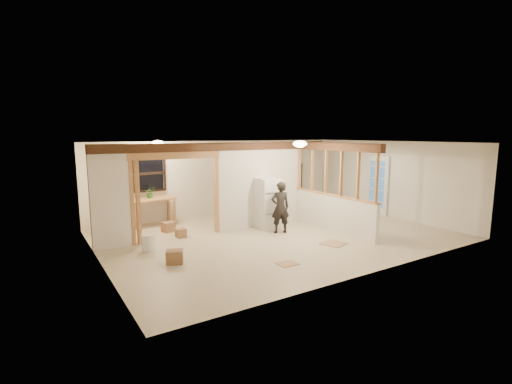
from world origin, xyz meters
TOP-DOWN VIEW (x-y plane):
  - floor at (0.00, 0.00)m, footprint 9.00×6.50m
  - ceiling at (0.00, 0.00)m, footprint 9.00×6.50m
  - wall_back at (0.00, 3.25)m, footprint 9.00×0.01m
  - wall_front at (0.00, -3.25)m, footprint 9.00×0.01m
  - wall_left at (-4.50, 0.00)m, footprint 0.01×6.50m
  - wall_right at (4.50, 0.00)m, footprint 0.01×6.50m
  - partition_left_stub at (-4.05, 1.20)m, footprint 0.90×0.12m
  - partition_center at (0.20, 1.20)m, footprint 2.80×0.12m
  - doorway_frame at (-2.40, 1.20)m, footprint 2.46×0.14m
  - header_beam_back at (-1.00, 1.20)m, footprint 7.00×0.18m
  - header_beam_right at (1.60, -0.40)m, footprint 0.18×3.30m
  - pony_wall at (1.60, -0.40)m, footprint 0.12×3.20m
  - stud_partition at (1.60, -0.40)m, footprint 0.14×3.20m
  - window_back at (-2.60, 3.17)m, footprint 1.12×0.10m
  - french_door at (4.42, 0.40)m, footprint 0.12×0.86m
  - ceiling_dome_main at (0.30, -0.50)m, footprint 0.36×0.36m
  - ceiling_dome_util at (-2.50, 2.30)m, footprint 0.32×0.32m
  - hanging_bulb at (-2.00, 1.60)m, footprint 0.07×0.07m
  - refrigerator at (0.23, 0.85)m, footprint 0.60×0.59m
  - woman at (0.20, 0.18)m, footprint 0.60×0.48m
  - work_table at (-2.58, 2.87)m, footprint 1.40×0.86m
  - potted_plant at (-2.58, 2.96)m, footprint 0.33×0.29m
  - shop_vac at (-3.64, 2.61)m, footprint 0.68×0.68m
  - bookshelf at (2.77, 3.04)m, footprint 0.82×0.27m
  - bucket at (-3.39, 0.49)m, footprint 0.35×0.35m
  - box_util_a at (-2.40, 1.95)m, footprint 0.38×0.35m
  - box_util_b at (-2.30, 1.23)m, footprint 0.26×0.26m
  - box_front at (-3.15, -0.64)m, footprint 0.43×0.40m
  - floor_panel_near at (0.72, -1.40)m, footprint 0.66×0.66m
  - floor_panel_far at (-1.15, -1.95)m, footprint 0.43×0.35m

SIDE VIEW (x-z plane):
  - floor at x=0.00m, z-range -0.01..0.00m
  - floor_panel_far at x=-1.15m, z-range 0.00..0.01m
  - floor_panel_near at x=0.72m, z-range 0.00..0.02m
  - box_util_b at x=-2.30m, z-range 0.00..0.24m
  - box_util_a at x=-2.40m, z-range 0.00..0.28m
  - box_front at x=-3.15m, z-range 0.00..0.28m
  - bucket at x=-3.39m, z-range 0.00..0.40m
  - shop_vac at x=-3.64m, z-range 0.00..0.69m
  - work_table at x=-2.58m, z-range 0.00..0.83m
  - pony_wall at x=1.60m, z-range 0.00..1.00m
  - woman at x=0.20m, z-range 0.00..1.44m
  - refrigerator at x=0.23m, z-range 0.00..1.46m
  - bookshelf at x=2.77m, z-range 0.00..1.64m
  - potted_plant at x=-2.58m, z-range 0.83..1.17m
  - french_door at x=4.42m, z-range 0.00..2.00m
  - doorway_frame at x=-2.40m, z-range 0.00..2.20m
  - wall_back at x=0.00m, z-range 0.00..2.50m
  - wall_front at x=0.00m, z-range 0.00..2.50m
  - wall_left at x=-4.50m, z-range 0.00..2.50m
  - wall_right at x=4.50m, z-range 0.00..2.50m
  - partition_left_stub at x=-4.05m, z-range 0.00..2.50m
  - partition_center at x=0.20m, z-range 0.00..2.50m
  - window_back at x=-2.60m, z-range 1.00..2.10m
  - stud_partition at x=1.60m, z-range 1.00..2.32m
  - hanging_bulb at x=-2.00m, z-range 2.15..2.22m
  - header_beam_back at x=-1.00m, z-range 2.27..2.49m
  - header_beam_right at x=1.60m, z-range 2.27..2.49m
  - ceiling_dome_main at x=0.30m, z-range 2.40..2.56m
  - ceiling_dome_util at x=-2.50m, z-range 2.41..2.55m
  - ceiling at x=0.00m, z-range 2.50..2.50m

